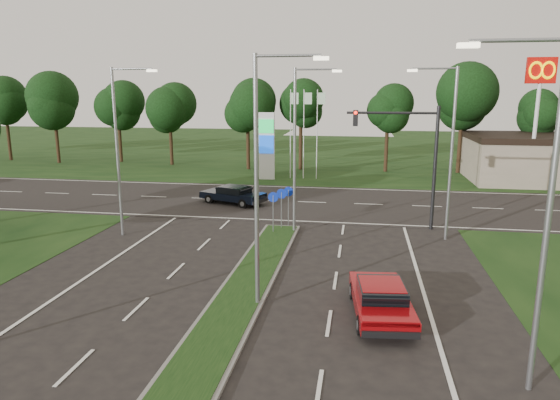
# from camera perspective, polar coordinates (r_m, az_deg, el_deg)

# --- Properties ---
(ground) EXTENTS (160.00, 160.00, 0.00)m
(ground) POSITION_cam_1_polar(r_m,az_deg,el_deg) (14.00, -11.47, -21.53)
(ground) COLOR black
(ground) RESTS_ON ground
(verge_far) EXTENTS (160.00, 50.00, 0.02)m
(verge_far) POSITION_cam_1_polar(r_m,az_deg,el_deg) (66.41, 5.49, 5.46)
(verge_far) COLOR black
(verge_far) RESTS_ON ground
(cross_road) EXTENTS (160.00, 12.00, 0.02)m
(cross_road) POSITION_cam_1_polar(r_m,az_deg,el_deg) (35.93, 2.07, -0.22)
(cross_road) COLOR black
(cross_road) RESTS_ON ground
(median_kerb) EXTENTS (2.00, 26.00, 0.12)m
(median_kerb) POSITION_cam_1_polar(r_m,az_deg,el_deg) (17.25, -6.67, -14.24)
(median_kerb) COLOR slate
(median_kerb) RESTS_ON ground
(streetlight_median_near) EXTENTS (2.53, 0.22, 9.00)m
(streetlight_median_near) POSITION_cam_1_polar(r_m,az_deg,el_deg) (17.36, -2.08, 3.45)
(streetlight_median_near) COLOR gray
(streetlight_median_near) RESTS_ON ground
(streetlight_median_far) EXTENTS (2.53, 0.22, 9.00)m
(streetlight_median_far) POSITION_cam_1_polar(r_m,az_deg,el_deg) (27.16, 2.10, 6.61)
(streetlight_median_far) COLOR gray
(streetlight_median_far) RESTS_ON ground
(streetlight_left_far) EXTENTS (2.53, 0.22, 9.00)m
(streetlight_left_far) POSITION_cam_1_polar(r_m,az_deg,el_deg) (28.00, -17.80, 6.21)
(streetlight_left_far) COLOR gray
(streetlight_left_far) RESTS_ON ground
(streetlight_right_far) EXTENTS (2.53, 0.22, 9.00)m
(streetlight_right_far) POSITION_cam_1_polar(r_m,az_deg,el_deg) (27.30, 18.66, 6.01)
(streetlight_right_far) COLOR gray
(streetlight_right_far) RESTS_ON ground
(streetlight_right_near) EXTENTS (2.53, 0.22, 9.00)m
(streetlight_right_near) POSITION_cam_1_polar(r_m,az_deg,el_deg) (13.81, 27.70, -0.24)
(streetlight_right_near) COLOR gray
(streetlight_right_near) RESTS_ON ground
(traffic_signal) EXTENTS (5.10, 0.42, 7.00)m
(traffic_signal) POSITION_cam_1_polar(r_m,az_deg,el_deg) (29.11, 14.84, 5.75)
(traffic_signal) COLOR black
(traffic_signal) RESTS_ON ground
(median_signs) EXTENTS (1.16, 1.76, 2.38)m
(median_signs) POSITION_cam_1_polar(r_m,az_deg,el_deg) (28.22, 0.14, -0.09)
(median_signs) COLOR gray
(median_signs) RESTS_ON ground
(gas_pylon) EXTENTS (5.80, 1.26, 8.00)m
(gas_pylon) POSITION_cam_1_polar(r_m,az_deg,el_deg) (44.85, -1.25, 6.40)
(gas_pylon) COLOR silver
(gas_pylon) RESTS_ON ground
(mcdonalds_sign) EXTENTS (2.20, 0.47, 10.40)m
(mcdonalds_sign) POSITION_cam_1_polar(r_m,az_deg,el_deg) (44.90, 27.52, 11.19)
(mcdonalds_sign) COLOR silver
(mcdonalds_sign) RESTS_ON ground
(treeline_far) EXTENTS (6.00, 6.00, 9.90)m
(treeline_far) POSITION_cam_1_polar(r_m,az_deg,el_deg) (50.94, 4.57, 11.16)
(treeline_far) COLOR black
(treeline_far) RESTS_ON ground
(red_sedan) EXTENTS (2.30, 4.66, 1.24)m
(red_sedan) POSITION_cam_1_polar(r_m,az_deg,el_deg) (18.13, 11.45, -10.95)
(red_sedan) COLOR maroon
(red_sedan) RESTS_ON ground
(navy_sedan) EXTENTS (4.93, 3.42, 1.25)m
(navy_sedan) POSITION_cam_1_polar(r_m,az_deg,el_deg) (35.36, -5.37, 0.65)
(navy_sedan) COLOR black
(navy_sedan) RESTS_ON ground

